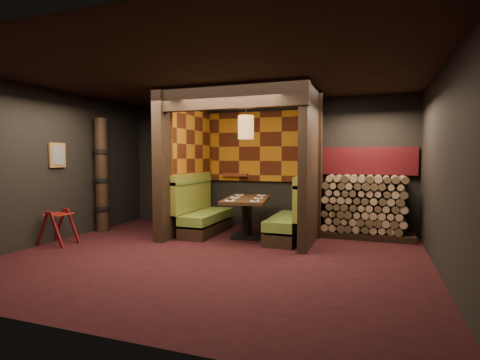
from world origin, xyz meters
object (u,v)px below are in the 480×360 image
at_px(booth_bench_right, 292,219).
at_px(totem_column, 102,176).
at_px(pendant_lamp, 246,127).
at_px(luggage_rack, 58,226).
at_px(dining_table, 247,210).
at_px(firewood_stack, 368,207).
at_px(booth_bench_left, 202,214).

bearing_deg(booth_bench_right, totem_column, -172.14).
relative_size(pendant_lamp, luggage_rack, 1.35).
bearing_deg(dining_table, firewood_stack, 19.80).
relative_size(booth_bench_right, dining_table, 1.00).
distance_m(luggage_rack, firewood_stack, 5.83).
relative_size(booth_bench_right, totem_column, 0.67).
bearing_deg(luggage_rack, booth_bench_left, 42.20).
relative_size(dining_table, luggage_rack, 2.34).
height_order(booth_bench_left, firewood_stack, firewood_stack).
relative_size(pendant_lamp, firewood_stack, 0.53).
relative_size(booth_bench_left, pendant_lamp, 1.74).
bearing_deg(totem_column, booth_bench_left, 14.75).
distance_m(booth_bench_left, luggage_rack, 2.71).
distance_m(pendant_lamp, luggage_rack, 3.90).
xyz_separation_m(luggage_rack, totem_column, (-0.08, 1.27, 0.85)).
bearing_deg(booth_bench_left, booth_bench_right, 0.00).
height_order(booth_bench_right, pendant_lamp, pendant_lamp).
bearing_deg(pendant_lamp, totem_column, -172.73).
bearing_deg(booth_bench_right, booth_bench_left, 180.00).
bearing_deg(totem_column, luggage_rack, -86.40).
xyz_separation_m(dining_table, totem_column, (-3.10, -0.45, 0.64)).
bearing_deg(pendant_lamp, luggage_rack, -151.11).
distance_m(dining_table, pendant_lamp, 1.61).
distance_m(booth_bench_right, firewood_stack, 1.54).
relative_size(luggage_rack, firewood_stack, 0.39).
bearing_deg(booth_bench_right, dining_table, -173.24).
relative_size(booth_bench_right, luggage_rack, 2.35).
bearing_deg(firewood_stack, booth_bench_right, -152.65).
relative_size(luggage_rack, totem_column, 0.28).
distance_m(booth_bench_left, booth_bench_right, 1.89).
distance_m(booth_bench_right, totem_column, 4.10).
xyz_separation_m(pendant_lamp, luggage_rack, (-3.02, -1.67, -1.82)).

